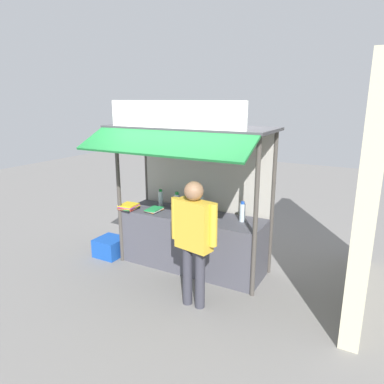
{
  "coord_description": "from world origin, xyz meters",
  "views": [
    {
      "loc": [
        2.41,
        -4.4,
        2.52
      ],
      "look_at": [
        0.0,
        0.0,
        1.2
      ],
      "focal_mm": 33.05,
      "sensor_mm": 36.0,
      "label": 1
    }
  ],
  "objects_px": {
    "magazine_stack_mid_right": "(129,207)",
    "banana_bunch_inner_left": "(210,153)",
    "plastic_crate": "(110,247)",
    "water_bottle_front_right": "(161,198)",
    "banana_bunch_leftmost": "(227,157)",
    "magazine_stack_rear_center": "(198,217)",
    "water_bottle_far_right": "(242,212)",
    "magazine_stack_back_left": "(154,210)",
    "vendor_person": "(194,233)",
    "water_bottle_right": "(177,202)",
    "water_bottle_front_left": "(201,203)",
    "banana_bunch_rightmost": "(156,150)"
  },
  "relations": [
    {
      "from": "magazine_stack_mid_right",
      "to": "banana_bunch_inner_left",
      "type": "bearing_deg",
      "value": -7.78
    },
    {
      "from": "plastic_crate",
      "to": "magazine_stack_mid_right",
      "type": "bearing_deg",
      "value": 7.46
    },
    {
      "from": "water_bottle_front_right",
      "to": "magazine_stack_mid_right",
      "type": "relative_size",
      "value": 0.91
    },
    {
      "from": "water_bottle_front_right",
      "to": "banana_bunch_leftmost",
      "type": "height_order",
      "value": "banana_bunch_leftmost"
    },
    {
      "from": "magazine_stack_rear_center",
      "to": "water_bottle_far_right",
      "type": "bearing_deg",
      "value": 21.89
    },
    {
      "from": "water_bottle_front_right",
      "to": "magazine_stack_back_left",
      "type": "bearing_deg",
      "value": -75.08
    },
    {
      "from": "magazine_stack_rear_center",
      "to": "vendor_person",
      "type": "xyz_separation_m",
      "value": [
        0.34,
        -0.76,
        0.07
      ]
    },
    {
      "from": "water_bottle_right",
      "to": "water_bottle_front_left",
      "type": "xyz_separation_m",
      "value": [
        0.31,
        0.2,
        -0.01
      ]
    },
    {
      "from": "magazine_stack_rear_center",
      "to": "water_bottle_front_right",
      "type": "bearing_deg",
      "value": 159.11
    },
    {
      "from": "magazine_stack_rear_center",
      "to": "vendor_person",
      "type": "distance_m",
      "value": 0.83
    },
    {
      "from": "water_bottle_front_right",
      "to": "water_bottle_front_left",
      "type": "bearing_deg",
      "value": 5.25
    },
    {
      "from": "banana_bunch_inner_left",
      "to": "banana_bunch_leftmost",
      "type": "bearing_deg",
      "value": 0.23
    },
    {
      "from": "water_bottle_right",
      "to": "magazine_stack_rear_center",
      "type": "distance_m",
      "value": 0.52
    },
    {
      "from": "magazine_stack_back_left",
      "to": "banana_bunch_rightmost",
      "type": "xyz_separation_m",
      "value": [
        0.28,
        -0.3,
        0.97
      ]
    },
    {
      "from": "magazine_stack_back_left",
      "to": "water_bottle_far_right",
      "type": "bearing_deg",
      "value": 9.04
    },
    {
      "from": "water_bottle_far_right",
      "to": "magazine_stack_rear_center",
      "type": "height_order",
      "value": "water_bottle_far_right"
    },
    {
      "from": "water_bottle_front_left",
      "to": "vendor_person",
      "type": "xyz_separation_m",
      "value": [
        0.5,
        -1.15,
        -0.01
      ]
    },
    {
      "from": "water_bottle_right",
      "to": "vendor_person",
      "type": "xyz_separation_m",
      "value": [
        0.81,
        -0.95,
        -0.03
      ]
    },
    {
      "from": "water_bottle_right",
      "to": "magazine_stack_back_left",
      "type": "xyz_separation_m",
      "value": [
        -0.31,
        -0.18,
        -0.12
      ]
    },
    {
      "from": "banana_bunch_leftmost",
      "to": "vendor_person",
      "type": "bearing_deg",
      "value": -113.55
    },
    {
      "from": "banana_bunch_rightmost",
      "to": "water_bottle_front_left",
      "type": "bearing_deg",
      "value": 63.35
    },
    {
      "from": "water_bottle_front_left",
      "to": "magazine_stack_rear_center",
      "type": "bearing_deg",
      "value": -68.01
    },
    {
      "from": "water_bottle_front_left",
      "to": "magazine_stack_mid_right",
      "type": "height_order",
      "value": "water_bottle_front_left"
    },
    {
      "from": "water_bottle_right",
      "to": "magazine_stack_mid_right",
      "type": "height_order",
      "value": "water_bottle_right"
    },
    {
      "from": "banana_bunch_leftmost",
      "to": "plastic_crate",
      "type": "relative_size",
      "value": 0.63
    },
    {
      "from": "water_bottle_far_right",
      "to": "water_bottle_front_right",
      "type": "xyz_separation_m",
      "value": [
        -1.44,
        0.09,
        -0.01
      ]
    },
    {
      "from": "plastic_crate",
      "to": "vendor_person",
      "type": "bearing_deg",
      "value": -18.1
    },
    {
      "from": "water_bottle_right",
      "to": "banana_bunch_rightmost",
      "type": "height_order",
      "value": "banana_bunch_rightmost"
    },
    {
      "from": "magazine_stack_back_left",
      "to": "plastic_crate",
      "type": "distance_m",
      "value": 1.09
    },
    {
      "from": "banana_bunch_inner_left",
      "to": "banana_bunch_leftmost",
      "type": "relative_size",
      "value": 0.86
    },
    {
      "from": "water_bottle_right",
      "to": "plastic_crate",
      "type": "relative_size",
      "value": 0.71
    },
    {
      "from": "banana_bunch_inner_left",
      "to": "plastic_crate",
      "type": "height_order",
      "value": "banana_bunch_inner_left"
    },
    {
      "from": "banana_bunch_inner_left",
      "to": "plastic_crate",
      "type": "distance_m",
      "value": 2.56
    },
    {
      "from": "water_bottle_front_right",
      "to": "magazine_stack_back_left",
      "type": "xyz_separation_m",
      "value": [
        0.08,
        -0.31,
        -0.1
      ]
    },
    {
      "from": "plastic_crate",
      "to": "magazine_stack_rear_center",
      "type": "bearing_deg",
      "value": 4.81
    },
    {
      "from": "magazine_stack_back_left",
      "to": "water_bottle_front_left",
      "type": "bearing_deg",
      "value": 31.27
    },
    {
      "from": "water_bottle_right",
      "to": "water_bottle_far_right",
      "type": "bearing_deg",
      "value": 2.14
    },
    {
      "from": "magazine_stack_back_left",
      "to": "banana_bunch_leftmost",
      "type": "xyz_separation_m",
      "value": [
        1.32,
        -0.3,
        0.96
      ]
    },
    {
      "from": "water_bottle_front_right",
      "to": "banana_bunch_inner_left",
      "type": "distance_m",
      "value": 1.59
    },
    {
      "from": "magazine_stack_rear_center",
      "to": "banana_bunch_rightmost",
      "type": "bearing_deg",
      "value": -150.1
    },
    {
      "from": "water_bottle_far_right",
      "to": "magazine_stack_rear_center",
      "type": "distance_m",
      "value": 0.63
    },
    {
      "from": "water_bottle_far_right",
      "to": "water_bottle_front_left",
      "type": "distance_m",
      "value": 0.75
    },
    {
      "from": "water_bottle_front_right",
      "to": "magazine_stack_mid_right",
      "type": "distance_m",
      "value": 0.53
    },
    {
      "from": "water_bottle_front_left",
      "to": "banana_bunch_leftmost",
      "type": "height_order",
      "value": "banana_bunch_leftmost"
    },
    {
      "from": "water_bottle_far_right",
      "to": "water_bottle_right",
      "type": "height_order",
      "value": "water_bottle_right"
    },
    {
      "from": "vendor_person",
      "to": "water_bottle_front_left",
      "type": "bearing_deg",
      "value": 124.58
    },
    {
      "from": "water_bottle_front_right",
      "to": "vendor_person",
      "type": "height_order",
      "value": "vendor_person"
    },
    {
      "from": "water_bottle_front_left",
      "to": "vendor_person",
      "type": "distance_m",
      "value": 1.25
    },
    {
      "from": "magazine_stack_back_left",
      "to": "vendor_person",
      "type": "relative_size",
      "value": 0.18
    },
    {
      "from": "water_bottle_front_right",
      "to": "magazine_stack_rear_center",
      "type": "distance_m",
      "value": 0.92
    }
  ]
}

